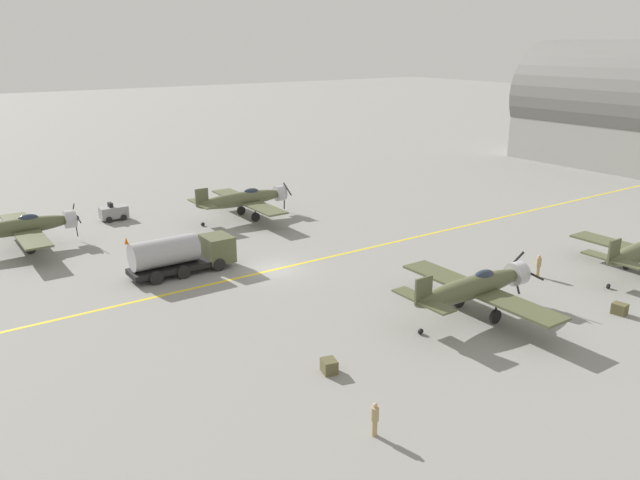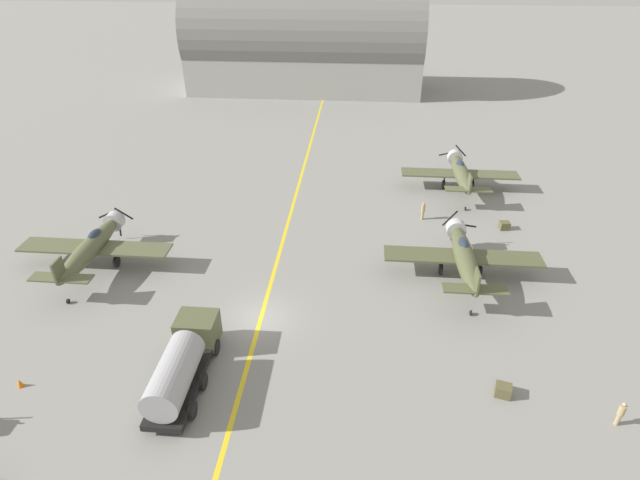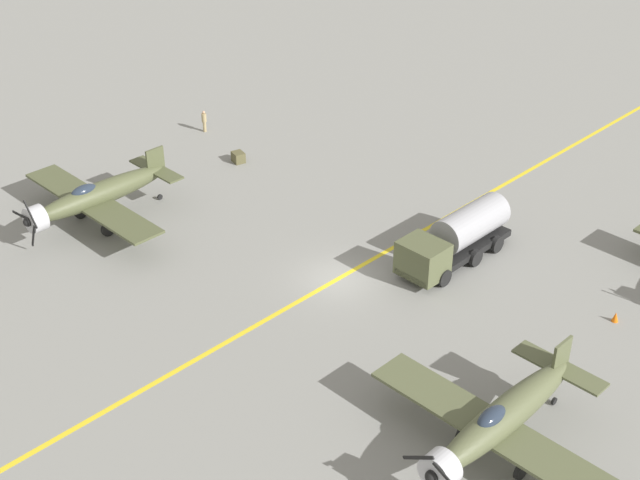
{
  "view_description": "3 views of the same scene",
  "coord_description": "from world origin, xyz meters",
  "px_view_note": "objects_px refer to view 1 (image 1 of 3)",
  "views": [
    {
      "loc": [
        39.14,
        -22.78,
        16.79
      ],
      "look_at": [
        1.98,
        2.88,
        2.4
      ],
      "focal_mm": 35.0,
      "sensor_mm": 36.0,
      "label": 1
    },
    {
      "loc": [
        6.32,
        -26.51,
        22.57
      ],
      "look_at": [
        3.52,
        7.26,
        2.14
      ],
      "focal_mm": 28.0,
      "sensor_mm": 36.0,
      "label": 2
    },
    {
      "loc": [
        -28.54,
        30.02,
        27.76
      ],
      "look_at": [
        -0.85,
        2.3,
        3.9
      ],
      "focal_mm": 50.0,
      "sensor_mm": 36.0,
      "label": 3
    }
  ],
  "objects_px": {
    "supply_crate_by_tanker": "(329,366)",
    "supply_crate_mid_lane": "(620,309)",
    "airplane_mid_right": "(475,287)",
    "tow_tractor": "(114,212)",
    "ground_crew_walking": "(375,418)",
    "fuel_tanker": "(182,254)",
    "traffic_cone": "(126,241)",
    "ground_crew_inspecting": "(538,265)",
    "airplane_near_left": "(20,227)",
    "airplane_mid_left": "(245,199)"
  },
  "relations": [
    {
      "from": "tow_tractor",
      "to": "airplane_mid_right",
      "type": "bearing_deg",
      "value": 18.46
    },
    {
      "from": "ground_crew_inspecting",
      "to": "airplane_near_left",
      "type": "bearing_deg",
      "value": -133.33
    },
    {
      "from": "tow_tractor",
      "to": "airplane_mid_left",
      "type": "bearing_deg",
      "value": 57.43
    },
    {
      "from": "supply_crate_by_tanker",
      "to": "tow_tractor",
      "type": "bearing_deg",
      "value": -179.66
    },
    {
      "from": "fuel_tanker",
      "to": "supply_crate_by_tanker",
      "type": "height_order",
      "value": "fuel_tanker"
    },
    {
      "from": "airplane_mid_right",
      "to": "fuel_tanker",
      "type": "xyz_separation_m",
      "value": [
        -17.98,
        -12.17,
        -0.5
      ]
    },
    {
      "from": "supply_crate_mid_lane",
      "to": "traffic_cone",
      "type": "height_order",
      "value": "supply_crate_mid_lane"
    },
    {
      "from": "ground_crew_walking",
      "to": "airplane_mid_right",
      "type": "bearing_deg",
      "value": 115.25
    },
    {
      "from": "airplane_mid_left",
      "to": "ground_crew_inspecting",
      "type": "relative_size",
      "value": 7.0
    },
    {
      "from": "tow_tractor",
      "to": "ground_crew_inspecting",
      "type": "xyz_separation_m",
      "value": [
        33.64,
        21.25,
        0.14
      ]
    },
    {
      "from": "airplane_near_left",
      "to": "ground_crew_walking",
      "type": "height_order",
      "value": "airplane_near_left"
    },
    {
      "from": "ground_crew_walking",
      "to": "ground_crew_inspecting",
      "type": "relative_size",
      "value": 0.97
    },
    {
      "from": "airplane_near_left",
      "to": "fuel_tanker",
      "type": "relative_size",
      "value": 1.5
    },
    {
      "from": "airplane_near_left",
      "to": "supply_crate_by_tanker",
      "type": "height_order",
      "value": "airplane_near_left"
    },
    {
      "from": "airplane_near_left",
      "to": "ground_crew_inspecting",
      "type": "relative_size",
      "value": 7.0
    },
    {
      "from": "fuel_tanker",
      "to": "traffic_cone",
      "type": "distance_m",
      "value": 9.74
    },
    {
      "from": "traffic_cone",
      "to": "supply_crate_by_tanker",
      "type": "bearing_deg",
      "value": 3.44
    },
    {
      "from": "fuel_tanker",
      "to": "tow_tractor",
      "type": "height_order",
      "value": "fuel_tanker"
    },
    {
      "from": "airplane_mid_right",
      "to": "airplane_near_left",
      "type": "xyz_separation_m",
      "value": [
        -30.86,
        -21.16,
        0.0
      ]
    },
    {
      "from": "airplane_near_left",
      "to": "ground_crew_inspecting",
      "type": "bearing_deg",
      "value": 55.18
    },
    {
      "from": "tow_tractor",
      "to": "ground_crew_walking",
      "type": "bearing_deg",
      "value": -1.85
    },
    {
      "from": "airplane_near_left",
      "to": "supply_crate_mid_lane",
      "type": "height_order",
      "value": "airplane_near_left"
    },
    {
      "from": "fuel_tanker",
      "to": "tow_tractor",
      "type": "relative_size",
      "value": 3.08
    },
    {
      "from": "ground_crew_walking",
      "to": "supply_crate_mid_lane",
      "type": "relative_size",
      "value": 1.92
    },
    {
      "from": "ground_crew_inspecting",
      "to": "traffic_cone",
      "type": "xyz_separation_m",
      "value": [
        -25.46,
        -22.73,
        -0.66
      ]
    },
    {
      "from": "fuel_tanker",
      "to": "traffic_cone",
      "type": "height_order",
      "value": "fuel_tanker"
    },
    {
      "from": "airplane_mid_left",
      "to": "supply_crate_by_tanker",
      "type": "xyz_separation_m",
      "value": [
        29.37,
        -10.65,
        -1.64
      ]
    },
    {
      "from": "supply_crate_mid_lane",
      "to": "ground_crew_walking",
      "type": "bearing_deg",
      "value": -86.99
    },
    {
      "from": "airplane_mid_left",
      "to": "supply_crate_by_tanker",
      "type": "distance_m",
      "value": 31.29
    },
    {
      "from": "airplane_mid_left",
      "to": "tow_tractor",
      "type": "xyz_separation_m",
      "value": [
        -6.94,
        -10.86,
        -1.22
      ]
    },
    {
      "from": "tow_tractor",
      "to": "supply_crate_mid_lane",
      "type": "xyz_separation_m",
      "value": [
        40.89,
        19.97,
        -0.43
      ]
    },
    {
      "from": "ground_crew_walking",
      "to": "tow_tractor",
      "type": "bearing_deg",
      "value": 178.15
    },
    {
      "from": "airplane_mid_left",
      "to": "airplane_near_left",
      "type": "bearing_deg",
      "value": -104.26
    },
    {
      "from": "airplane_mid_right",
      "to": "ground_crew_walking",
      "type": "height_order",
      "value": "airplane_mid_right"
    },
    {
      "from": "airplane_near_left",
      "to": "supply_crate_mid_lane",
      "type": "bearing_deg",
      "value": 47.55
    },
    {
      "from": "airplane_near_left",
      "to": "supply_crate_by_tanker",
      "type": "bearing_deg",
      "value": 25.23
    },
    {
      "from": "fuel_tanker",
      "to": "ground_crew_walking",
      "type": "xyz_separation_m",
      "value": [
        24.25,
        -1.12,
        -0.61
      ]
    },
    {
      "from": "airplane_mid_left",
      "to": "airplane_near_left",
      "type": "height_order",
      "value": "same"
    },
    {
      "from": "supply_crate_by_tanker",
      "to": "supply_crate_mid_lane",
      "type": "relative_size",
      "value": 1.03
    },
    {
      "from": "fuel_tanker",
      "to": "supply_crate_by_tanker",
      "type": "xyz_separation_m",
      "value": [
        18.55,
        0.45,
        -1.14
      ]
    },
    {
      "from": "airplane_mid_right",
      "to": "supply_crate_mid_lane",
      "type": "xyz_separation_m",
      "value": [
        5.15,
        8.04,
        -1.65
      ]
    },
    {
      "from": "ground_crew_walking",
      "to": "supply_crate_mid_lane",
      "type": "height_order",
      "value": "ground_crew_walking"
    },
    {
      "from": "tow_tractor",
      "to": "ground_crew_walking",
      "type": "height_order",
      "value": "tow_tractor"
    },
    {
      "from": "supply_crate_by_tanker",
      "to": "ground_crew_inspecting",
      "type": "bearing_deg",
      "value": 97.23
    },
    {
      "from": "airplane_mid_right",
      "to": "tow_tractor",
      "type": "relative_size",
      "value": 4.62
    },
    {
      "from": "fuel_tanker",
      "to": "supply_crate_mid_lane",
      "type": "xyz_separation_m",
      "value": [
        23.13,
        20.21,
        -1.15
      ]
    },
    {
      "from": "airplane_mid_left",
      "to": "traffic_cone",
      "type": "bearing_deg",
      "value": -92.66
    },
    {
      "from": "supply_crate_by_tanker",
      "to": "ground_crew_walking",
      "type": "bearing_deg",
      "value": -15.4
    },
    {
      "from": "fuel_tanker",
      "to": "traffic_cone",
      "type": "relative_size",
      "value": 14.55
    },
    {
      "from": "supply_crate_by_tanker",
      "to": "supply_crate_mid_lane",
      "type": "distance_m",
      "value": 20.28
    }
  ]
}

